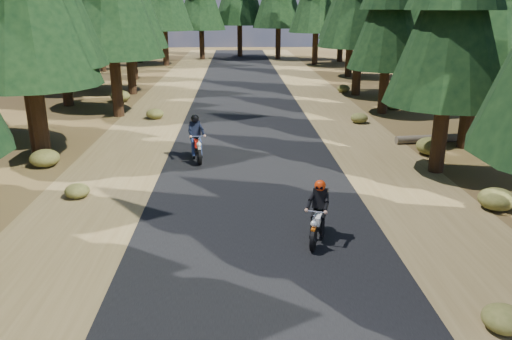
{
  "coord_description": "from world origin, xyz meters",
  "views": [
    {
      "loc": [
        -0.5,
        -10.91,
        5.14
      ],
      "look_at": [
        0.0,
        1.5,
        1.1
      ],
      "focal_mm": 35.0,
      "sensor_mm": 36.0,
      "label": 1
    }
  ],
  "objects": [
    {
      "name": "rider_lead",
      "position": [
        1.34,
        -0.48,
        0.48
      ],
      "size": [
        0.97,
        1.67,
        1.43
      ],
      "rotation": [
        0.0,
        0.0,
        2.82
      ],
      "color": "silver",
      "rests_on": "road"
    },
    {
      "name": "road",
      "position": [
        0.0,
        5.0,
        0.01
      ],
      "size": [
        6.0,
        100.0,
        0.01
      ],
      "primitive_type": "cube",
      "color": "black",
      "rests_on": "ground"
    },
    {
      "name": "log_near",
      "position": [
        8.59,
        8.35,
        0.16
      ],
      "size": [
        5.59,
        1.07,
        0.32
      ],
      "primitive_type": "cylinder",
      "rotation": [
        0.0,
        1.57,
        0.13
      ],
      "color": "#4C4233",
      "rests_on": "ground"
    },
    {
      "name": "understory_shrubs",
      "position": [
        1.11,
        7.73,
        0.29
      ],
      "size": [
        16.12,
        29.65,
        0.66
      ],
      "color": "#474C1E",
      "rests_on": "ground"
    },
    {
      "name": "rider_follow",
      "position": [
        -1.91,
        6.09,
        0.54
      ],
      "size": [
        0.92,
        1.87,
        1.6
      ],
      "rotation": [
        0.0,
        0.0,
        3.36
      ],
      "color": "#A7150B",
      "rests_on": "road"
    },
    {
      "name": "shoulder_l",
      "position": [
        -4.6,
        5.0,
        0.0
      ],
      "size": [
        3.2,
        100.0,
        0.01
      ],
      "primitive_type": "cube",
      "color": "brown",
      "rests_on": "ground"
    },
    {
      "name": "ground",
      "position": [
        0.0,
        0.0,
        0.0
      ],
      "size": [
        120.0,
        120.0,
        0.0
      ],
      "primitive_type": "plane",
      "color": "#422D17",
      "rests_on": "ground"
    },
    {
      "name": "shoulder_r",
      "position": [
        4.6,
        5.0,
        0.0
      ],
      "size": [
        3.2,
        100.0,
        0.01
      ],
      "primitive_type": "cube",
      "color": "brown",
      "rests_on": "ground"
    }
  ]
}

